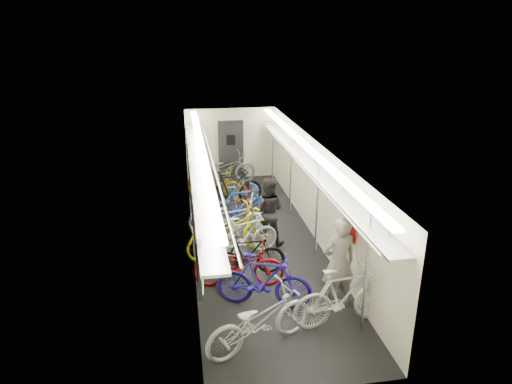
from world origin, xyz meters
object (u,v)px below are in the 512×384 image
object	(u,v)px
bicycle_1	(264,281)
passenger_mid	(268,211)
passenger_near	(339,263)
backpack	(347,234)
bicycle_0	(260,320)

from	to	relation	value
bicycle_1	passenger_mid	xyz separation A→B (m)	(0.57, 2.57, 0.29)
bicycle_1	passenger_near	xyz separation A→B (m)	(1.35, -0.20, 0.36)
passenger_mid	backpack	bearing A→B (deg)	133.05
bicycle_0	passenger_near	distance (m)	1.91
passenger_mid	backpack	xyz separation A→B (m)	(1.05, -2.42, 0.45)
bicycle_0	passenger_mid	distance (m)	3.82
bicycle_0	bicycle_1	size ratio (longest dim) A/B	1.08
bicycle_1	backpack	xyz separation A→B (m)	(1.62, 0.16, 0.74)
backpack	passenger_mid	bearing A→B (deg)	105.89
bicycle_0	bicycle_1	xyz separation A→B (m)	(0.27, 1.13, 0.03)
passenger_near	passenger_mid	bearing A→B (deg)	-79.25
bicycle_0	passenger_near	bearing A→B (deg)	-82.18
bicycle_1	passenger_mid	bearing A→B (deg)	6.50
bicycle_1	passenger_near	distance (m)	1.41
bicycle_1	passenger_mid	size ratio (longest dim) A/B	1.08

